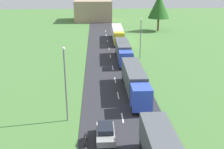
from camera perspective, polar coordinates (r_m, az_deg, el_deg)
The scene contains 11 objects.
road at distance 34.21m, azimuth 2.08°, elevation -8.53°, with size 10.00×140.00×0.06m, color #2B2B30.
lane_marking_centre at distance 30.14m, azimuth 2.93°, elevation -12.67°, with size 0.16×120.12×0.01m.
truck_second at distance 39.58m, azimuth 4.66°, elevation -1.21°, with size 2.57×13.26×3.63m.
truck_third at distance 55.62m, azimuth 2.30°, elevation 4.86°, with size 2.54×12.18×3.45m.
truck_fourth at distance 72.47m, azimuth 1.14°, elevation 8.35°, with size 2.77×14.17×3.41m.
car_second at distance 29.42m, azimuth -1.32°, elevation -11.73°, with size 1.90×4.00×1.52m.
motorcycle_courier at distance 29.14m, azimuth -5.47°, elevation -12.87°, with size 0.28×1.94×0.91m.
lamppost_second at distance 31.77m, azimuth -9.44°, elevation -1.38°, with size 0.36×0.36×8.88m.
lamppost_third at distance 56.98m, azimuth 5.83°, elevation 7.70°, with size 0.36×0.36×8.10m.
tree_oak at distance 87.11m, azimuth 9.55°, elevation 13.54°, with size 6.47×6.47×10.99m.
distant_building at distance 107.38m, azimuth -3.84°, elevation 12.86°, with size 13.40×13.27×7.43m, color #9E846B.
Camera 1 is at (-2.99, -5.54, 16.12)m, focal length 45.05 mm.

